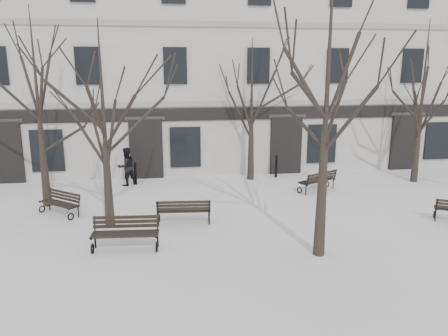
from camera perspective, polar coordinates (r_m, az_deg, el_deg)
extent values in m
plane|color=white|center=(14.55, 3.23, -8.60)|extent=(100.00, 100.00, 0.00)
cube|color=beige|center=(26.37, -2.31, 13.42)|extent=(40.00, 10.00, 11.00)
cube|color=gray|center=(21.45, -0.87, 8.39)|extent=(40.00, 0.12, 0.25)
cube|color=gray|center=(21.46, -0.90, 18.29)|extent=(40.00, 0.12, 0.25)
cube|color=black|center=(21.49, -0.86, 7.06)|extent=(40.00, 0.10, 0.60)
cube|color=black|center=(22.74, -26.71, 1.78)|extent=(1.60, 0.22, 2.90)
cube|color=#2D2B28|center=(22.49, -27.14, 5.51)|extent=(1.90, 0.08, 0.18)
cube|color=black|center=(22.20, -22.07, 2.12)|extent=(1.50, 0.14, 2.00)
cube|color=black|center=(21.55, -10.11, 2.44)|extent=(1.60, 0.22, 2.90)
cube|color=#2D2B28|center=(21.29, -10.28, 6.39)|extent=(1.90, 0.08, 0.18)
cube|color=black|center=(21.57, -5.06, 2.74)|extent=(1.50, 0.14, 2.00)
cube|color=black|center=(22.42, 8.08, 2.93)|extent=(1.60, 0.22, 2.90)
cube|color=#2D2B28|center=(22.16, 8.24, 6.73)|extent=(1.90, 0.08, 0.18)
cube|color=black|center=(23.02, 12.64, 3.13)|extent=(1.50, 0.14, 2.00)
cube|color=black|center=(25.01, 22.56, 3.11)|extent=(1.60, 0.22, 2.90)
cube|color=#2D2B28|center=(24.78, 22.92, 6.50)|extent=(1.90, 0.08, 0.18)
cube|color=black|center=(26.03, 26.17, 3.23)|extent=(1.50, 0.14, 2.00)
cube|color=black|center=(21.44, -17.40, 12.62)|extent=(1.10, 0.14, 1.70)
cube|color=black|center=(21.19, -6.39, 13.13)|extent=(1.10, 0.14, 1.70)
cube|color=black|center=(21.70, 4.51, 13.17)|extent=(1.10, 0.14, 1.70)
cube|color=black|center=(22.91, 14.58, 12.80)|extent=(1.10, 0.14, 1.70)
cube|color=black|center=(24.71, 23.37, 12.16)|extent=(1.10, 0.14, 1.70)
cone|color=black|center=(15.31, -14.93, -2.21)|extent=(0.34, 0.34, 2.89)
cone|color=black|center=(12.71, 12.64, -3.34)|extent=(0.34, 0.34, 3.69)
cone|color=black|center=(18.34, -22.44, 0.20)|extent=(0.34, 0.34, 3.18)
cone|color=black|center=(21.05, 3.53, 2.23)|extent=(0.34, 0.34, 2.80)
cone|color=black|center=(22.48, 23.88, 2.25)|extent=(0.34, 0.34, 3.13)
torus|color=black|center=(13.61, -16.80, -10.06)|extent=(0.08, 0.32, 0.32)
cylinder|color=black|center=(13.93, -16.47, -9.07)|extent=(0.06, 0.06, 0.50)
cube|color=black|center=(13.66, -16.71, -8.41)|extent=(0.10, 0.61, 0.06)
torus|color=black|center=(13.31, -8.78, -10.15)|extent=(0.08, 0.32, 0.32)
cylinder|color=black|center=(13.64, -8.66, -9.13)|extent=(0.06, 0.06, 0.50)
cube|color=black|center=(13.37, -8.76, -8.47)|extent=(0.10, 0.61, 0.06)
cube|color=black|center=(13.25, -12.94, -8.76)|extent=(1.99, 0.24, 0.04)
cube|color=black|center=(13.39, -12.84, -8.51)|extent=(1.99, 0.24, 0.04)
cube|color=black|center=(13.53, -12.74, -8.27)|extent=(1.99, 0.24, 0.04)
cube|color=black|center=(13.67, -12.65, -8.04)|extent=(1.99, 0.24, 0.04)
cube|color=black|center=(13.66, -12.65, -7.41)|extent=(1.98, 0.18, 0.10)
cube|color=black|center=(13.64, -12.66, -6.85)|extent=(1.98, 0.18, 0.10)
cube|color=black|center=(13.62, -12.68, -6.29)|extent=(1.98, 0.18, 0.10)
cylinder|color=black|center=(13.84, -16.52, -7.13)|extent=(0.06, 0.16, 0.55)
cylinder|color=black|center=(13.55, -8.70, -7.16)|extent=(0.06, 0.16, 0.55)
torus|color=black|center=(15.65, -1.99, -6.42)|extent=(0.07, 0.30, 0.30)
cylinder|color=black|center=(15.27, -1.95, -6.58)|extent=(0.05, 0.05, 0.47)
cube|color=black|center=(15.37, -1.98, -5.53)|extent=(0.09, 0.57, 0.05)
torus|color=black|center=(15.70, -8.46, -6.50)|extent=(0.07, 0.30, 0.30)
cylinder|color=black|center=(15.32, -8.57, -6.65)|extent=(0.05, 0.05, 0.47)
cube|color=black|center=(15.42, -8.55, -5.61)|extent=(0.09, 0.57, 0.05)
cube|color=black|center=(15.58, -5.25, -5.23)|extent=(1.86, 0.23, 0.04)
cube|color=black|center=(15.44, -5.26, -5.40)|extent=(1.86, 0.23, 0.04)
cube|color=black|center=(15.30, -5.27, -5.58)|extent=(1.86, 0.23, 0.04)
cube|color=black|center=(15.17, -5.29, -5.75)|extent=(1.86, 0.23, 0.04)
cube|color=black|center=(15.08, -5.30, -5.32)|extent=(1.86, 0.18, 0.09)
cube|color=black|center=(15.02, -5.31, -4.90)|extent=(1.86, 0.18, 0.09)
cube|color=black|center=(14.96, -5.33, -4.47)|extent=(1.86, 0.18, 0.09)
cylinder|color=black|center=(15.05, -1.95, -5.11)|extent=(0.05, 0.15, 0.51)
cylinder|color=black|center=(15.10, -8.66, -5.19)|extent=(0.05, 0.15, 0.51)
torus|color=black|center=(17.66, 25.77, -5.49)|extent=(0.18, 0.27, 0.28)
cylinder|color=black|center=(17.31, 25.88, -5.58)|extent=(0.05, 0.05, 0.44)
cube|color=black|center=(17.41, 25.91, -4.72)|extent=(0.30, 0.49, 0.05)
cylinder|color=black|center=(17.11, 26.04, -4.35)|extent=(0.10, 0.14, 0.49)
torus|color=black|center=(17.89, -22.68, -4.97)|extent=(0.21, 0.24, 0.28)
cylinder|color=black|center=(18.05, -21.83, -4.46)|extent=(0.05, 0.05, 0.43)
cube|color=black|center=(17.90, -22.32, -3.94)|extent=(0.37, 0.43, 0.05)
torus|color=black|center=(16.65, -19.38, -6.01)|extent=(0.21, 0.24, 0.28)
cylinder|color=black|center=(16.82, -18.50, -5.45)|extent=(0.05, 0.05, 0.43)
cube|color=black|center=(16.66, -19.00, -4.90)|extent=(0.37, 0.43, 0.05)
cube|color=black|center=(17.15, -21.28, -4.51)|extent=(1.37, 1.16, 0.03)
cube|color=black|center=(17.22, -20.93, -4.40)|extent=(1.37, 1.16, 0.03)
cube|color=black|center=(17.30, -20.58, -4.30)|extent=(1.37, 1.16, 0.03)
cube|color=black|center=(17.37, -20.24, -4.19)|extent=(1.37, 1.16, 0.03)
cube|color=black|center=(17.36, -20.17, -3.77)|extent=(1.34, 1.12, 0.09)
cube|color=black|center=(17.34, -20.15, -3.39)|extent=(1.34, 1.12, 0.09)
cube|color=black|center=(17.32, -20.12, -3.02)|extent=(1.34, 1.12, 0.09)
cylinder|color=black|center=(17.99, -21.75, -3.17)|extent=(0.12, 0.13, 0.47)
cylinder|color=black|center=(16.75, -18.40, -4.07)|extent=(0.12, 0.13, 0.47)
torus|color=black|center=(20.47, 13.27, -2.03)|extent=(0.19, 0.29, 0.30)
cylinder|color=black|center=(20.22, 14.08, -2.00)|extent=(0.05, 0.05, 0.46)
cube|color=black|center=(20.28, 13.71, -1.26)|extent=(0.31, 0.53, 0.05)
torus|color=black|center=(19.21, 9.84, -2.86)|extent=(0.19, 0.29, 0.30)
cylinder|color=black|center=(18.95, 10.66, -2.85)|extent=(0.05, 0.05, 0.46)
cube|color=black|center=(19.01, 10.28, -2.06)|extent=(0.31, 0.53, 0.05)
cube|color=black|center=(19.77, 11.57, -1.46)|extent=(1.68, 0.95, 0.04)
cube|color=black|center=(19.68, 11.88, -1.54)|extent=(1.68, 0.95, 0.04)
cube|color=black|center=(19.59, 12.19, -1.63)|extent=(1.68, 0.95, 0.04)
cube|color=black|center=(19.50, 12.51, -1.71)|extent=(1.68, 0.95, 0.04)
cube|color=black|center=(19.44, 12.62, -1.36)|extent=(1.66, 0.90, 0.09)
cube|color=black|center=(19.39, 12.68, -1.01)|extent=(1.66, 0.90, 0.09)
cube|color=black|center=(19.35, 12.75, -0.67)|extent=(1.66, 0.90, 0.09)
cylinder|color=black|center=(20.06, 14.33, -0.84)|extent=(0.11, 0.15, 0.51)
cylinder|color=black|center=(18.78, 10.90, -1.62)|extent=(0.11, 0.15, 0.51)
cylinder|color=black|center=(20.68, -11.47, -0.81)|extent=(0.12, 0.12, 0.97)
sphere|color=black|center=(20.57, -11.54, 0.54)|extent=(0.14, 0.14, 0.14)
cylinder|color=black|center=(21.69, 6.83, 0.09)|extent=(0.12, 0.12, 1.02)
sphere|color=black|center=(21.57, 6.87, 1.46)|extent=(0.14, 0.14, 0.14)
imported|color=black|center=(20.74, -12.53, -2.21)|extent=(1.09, 1.04, 1.77)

